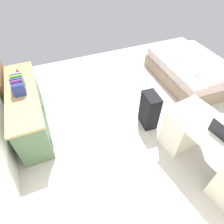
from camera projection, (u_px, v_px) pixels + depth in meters
ground_plane at (154, 122)px, 3.47m from camera, size 5.87×5.87×0.00m
desk at (210, 150)px, 2.58m from camera, size 1.51×0.83×0.73m
credenza at (28, 109)px, 3.18m from camera, size 1.80×0.48×0.77m
bed at (191, 70)px, 4.30m from camera, size 1.99×1.53×0.58m
suitcase_black at (149, 110)px, 3.23m from camera, size 0.38×0.25×0.66m
laptop at (223, 133)px, 2.30m from camera, size 0.33×0.26×0.21m
computer_mouse at (207, 120)px, 2.50m from camera, size 0.07×0.11×0.03m
book_row at (18, 84)px, 2.86m from camera, size 0.35×0.17×0.24m
figurine_small at (18, 71)px, 3.21m from camera, size 0.08×0.08×0.11m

